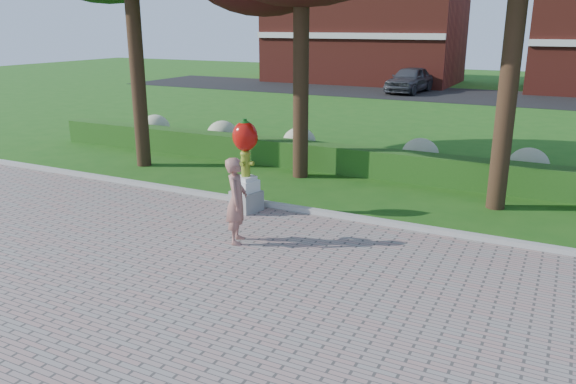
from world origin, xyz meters
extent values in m
plane|color=#205816|center=(0.00, 0.00, 0.00)|extent=(100.00, 100.00, 0.00)
cube|color=gray|center=(0.00, -4.00, 0.02)|extent=(40.00, 14.00, 0.04)
cube|color=#ADADA5|center=(0.00, 3.00, 0.07)|extent=(40.00, 0.18, 0.15)
cube|color=#1E4F16|center=(0.00, 7.00, 0.40)|extent=(24.00, 0.70, 0.80)
ellipsoid|color=#AEB58A|center=(-9.00, 8.00, 0.55)|extent=(1.10, 1.10, 0.99)
ellipsoid|color=#AEB58A|center=(-6.00, 8.00, 0.55)|extent=(1.10, 1.10, 0.99)
ellipsoid|color=#AEB58A|center=(-3.00, 8.00, 0.55)|extent=(1.10, 1.10, 0.99)
ellipsoid|color=#AEB58A|center=(1.00, 8.00, 0.55)|extent=(1.10, 1.10, 0.99)
ellipsoid|color=#AEB58A|center=(4.00, 8.00, 0.55)|extent=(1.10, 1.10, 0.99)
cube|color=black|center=(0.00, 28.00, 0.01)|extent=(50.00, 8.00, 0.02)
cube|color=maroon|center=(-10.00, 34.00, 3.50)|extent=(14.00, 8.00, 7.00)
cylinder|color=black|center=(-7.00, 5.00, 3.36)|extent=(0.44, 0.44, 6.72)
cylinder|color=black|center=(-2.00, 6.00, 3.08)|extent=(0.44, 0.44, 6.16)
cylinder|color=black|center=(3.50, 5.50, 3.64)|extent=(0.44, 0.44, 7.28)
cube|color=gray|center=(-1.74, 2.50, 0.28)|extent=(0.73, 0.73, 0.48)
cube|color=silver|center=(-1.74, 2.50, 0.65)|extent=(0.59, 0.59, 0.27)
cube|color=silver|center=(-1.74, 2.50, 0.83)|extent=(0.47, 0.47, 0.10)
cylinder|color=olive|center=(-1.74, 2.50, 1.15)|extent=(0.21, 0.21, 0.53)
ellipsoid|color=olive|center=(-1.74, 2.50, 1.41)|extent=(0.25, 0.25, 0.17)
cylinder|color=olive|center=(-1.89, 2.50, 1.20)|extent=(0.11, 0.10, 0.10)
cylinder|color=olive|center=(-1.59, 2.50, 1.20)|extent=(0.11, 0.10, 0.10)
cylinder|color=olive|center=(-1.74, 2.36, 1.20)|extent=(0.11, 0.11, 0.11)
cylinder|color=olive|center=(-1.74, 2.50, 1.49)|extent=(0.08, 0.08, 0.05)
ellipsoid|color=#AC0F09|center=(-1.74, 2.50, 1.82)|extent=(0.60, 0.54, 0.69)
ellipsoid|color=#AC0F09|center=(-1.91, 2.50, 1.81)|extent=(0.29, 0.29, 0.44)
ellipsoid|color=#AC0F09|center=(-1.57, 2.50, 1.81)|extent=(0.29, 0.29, 0.44)
cylinder|color=#125114|center=(-1.74, 2.50, 2.17)|extent=(0.10, 0.10, 0.11)
ellipsoid|color=#125114|center=(-1.74, 2.50, 2.14)|extent=(0.23, 0.23, 0.08)
imported|color=#9E665A|center=(-0.87, 0.68, 0.92)|extent=(0.64, 0.75, 1.76)
imported|color=#414348|center=(-4.74, 28.15, 0.85)|extent=(2.43, 5.03, 1.66)
camera|label=1|loc=(4.84, -8.35, 4.29)|focal=35.00mm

